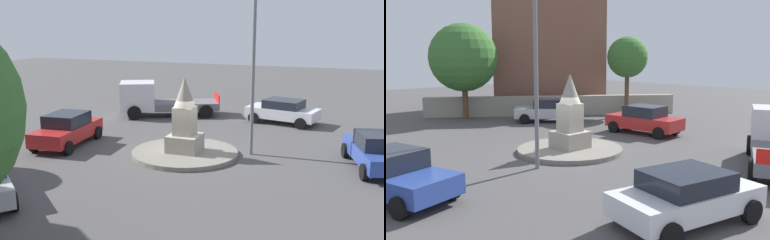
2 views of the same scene
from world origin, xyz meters
TOP-DOWN VIEW (x-y plane):
  - ground_plane at (0.00, 0.00)m, footprint 80.00×80.00m
  - traffic_island at (0.00, 0.00)m, footprint 4.74×4.74m
  - monument at (0.00, 0.00)m, footprint 1.38×1.38m
  - streetlamp at (-1.15, 2.74)m, footprint 3.67×0.28m
  - car_white_waiting at (-7.90, 3.06)m, footprint 2.74×4.33m
  - car_silver_near_island at (7.17, -4.64)m, footprint 4.15×4.46m
  - car_red_parked_left at (0.40, -5.91)m, footprint 4.28×2.26m
  - car_blue_approaching at (-0.91, 8.00)m, footprint 4.47×2.87m
  - stone_boundary_wall at (9.34, -6.70)m, footprint 11.04×15.01m
  - corner_building at (13.28, -9.53)m, footprint 10.42×10.84m
  - tree_near_wall at (5.46, -10.39)m, footprint 2.88×2.88m
  - tree_mid_cluster at (12.03, -1.23)m, footprint 4.56×4.56m

SIDE VIEW (x-z plane):
  - ground_plane at x=0.00m, z-range 0.00..0.00m
  - traffic_island at x=0.00m, z-range 0.00..0.20m
  - stone_boundary_wall at x=9.34m, z-range 0.00..1.40m
  - car_white_waiting at x=-7.90m, z-range 0.04..1.44m
  - car_blue_approaching at x=-0.91m, z-range 0.00..1.52m
  - car_silver_near_island at x=7.17m, z-range 0.02..1.53m
  - car_red_parked_left at x=0.40m, z-range 0.02..1.58m
  - monument at x=0.00m, z-range -0.05..3.27m
  - tree_near_wall at x=5.46m, z-range 1.34..6.95m
  - tree_mid_cluster at x=12.03m, z-range 0.93..7.37m
  - corner_building at x=13.28m, z-range 0.00..8.62m
  - streetlamp at x=-1.15m, z-range 0.87..8.69m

